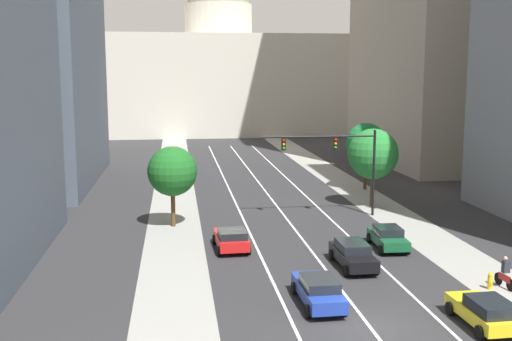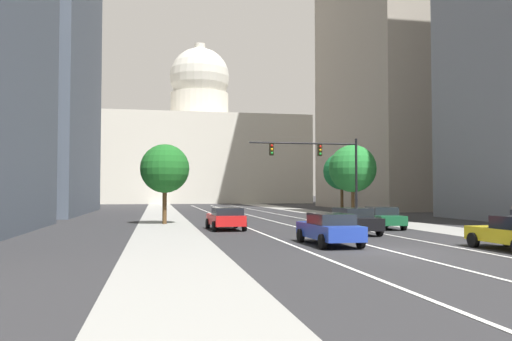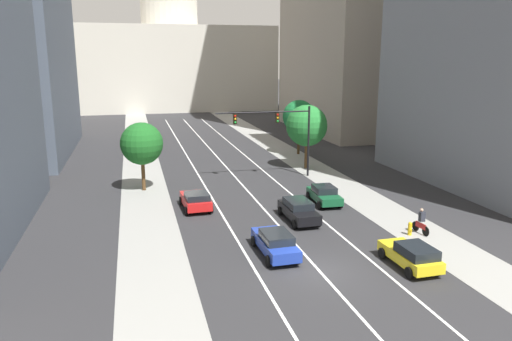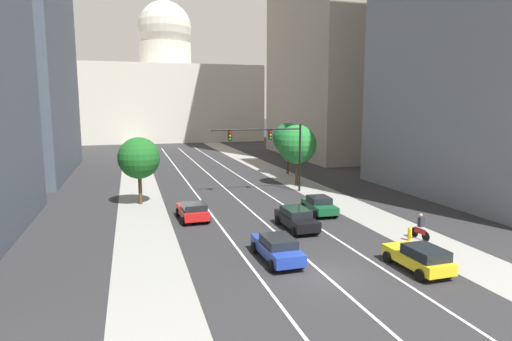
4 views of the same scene
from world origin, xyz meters
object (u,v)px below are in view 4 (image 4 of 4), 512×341
Objects in this scene: car_yellow at (419,257)px; cyclist at (421,227)px; car_red at (193,211)px; fire_hydrant at (410,234)px; car_green at (319,205)px; traffic_signal_mast at (273,143)px; street_tree_near_right at (297,144)px; street_tree_mid_left at (139,158)px; car_black at (296,218)px; car_blue at (277,248)px; capitol_building at (167,95)px; street_tree_far_right at (288,139)px.

cyclist is (3.57, 4.68, 0.10)m from car_yellow.
fire_hydrant is (12.81, -9.06, -0.28)m from car_red.
cyclist is (3.57, -8.04, 0.11)m from car_green.
traffic_signal_mast reaches higher than street_tree_near_right.
street_tree_mid_left is at bearing 26.27° from car_red.
fire_hydrant is at bearing -90.80° from street_tree_near_right.
car_yellow is (3.37, -9.20, -0.03)m from car_black.
car_blue is 0.78× the size of street_tree_mid_left.
capitol_building is at bearing -6.12° from car_red.
car_yellow is 33.41m from street_tree_far_right.
car_yellow is 25.77m from street_tree_near_right.
car_black is 0.77× the size of street_tree_mid_left.
traffic_signal_mast is at bearing -86.78° from capitol_building.
traffic_signal_mast is at bearing 6.94° from street_tree_mid_left.
cyclist is at bearing -42.07° from street_tree_mid_left.
cyclist is (6.94, -4.52, 0.07)m from car_black.
capitol_building is 70.73m from street_tree_near_right.
cyclist is at bearing -125.83° from car_red.
street_tree_mid_left reaches higher than cyclist.
street_tree_near_right is at bearing -8.09° from car_yellow.
car_yellow is 5.89m from cyclist.
car_blue is at bearing -91.05° from capitol_building.
car_green is at bearing 108.42° from fire_hydrant.
traffic_signal_mast reaches higher than car_red.
street_tree_near_right reaches higher than street_tree_mid_left.
car_red is 2.40× the size of cyclist.
street_tree_near_right is (3.00, 12.59, 3.75)m from car_green.
car_green is 0.71× the size of street_tree_mid_left.
car_blue is (-6.74, 3.59, 0.00)m from car_yellow.
traffic_signal_mast is 10.08× the size of fire_hydrant.
car_blue is (-1.68, -91.67, -10.50)m from capitol_building.
car_red is 0.89× the size of car_blue.
car_yellow is (0.00, -12.73, 0.02)m from car_green.
cyclist is 0.26× the size of street_tree_near_right.
car_red is 4.54× the size of fire_hydrant.
car_red is 24.58m from street_tree_far_right.
traffic_signal_mast is 18.29m from fire_hydrant.
traffic_signal_mast is 1.38× the size of street_tree_near_right.
car_black is 0.99× the size of car_blue.
traffic_signal_mast reaches higher than car_black.
car_yellow is 0.62× the size of street_tree_near_right.
fire_hydrant is at bearing -31.86° from car_yellow.
capitol_building reaches higher than car_green.
car_yellow is at bearing 137.08° from cyclist.
car_black is at bearing -88.88° from capitol_building.
car_green is 0.65× the size of street_tree_far_right.
car_green is 2.45× the size of cyclist.
car_green is 11.35m from car_blue.
traffic_signal_mast is (-0.93, 9.20, 4.25)m from car_green.
street_tree_mid_left reaches higher than car_black.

